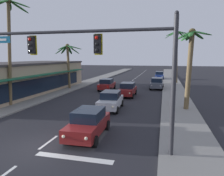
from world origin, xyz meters
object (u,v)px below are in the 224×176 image
at_px(sedan_oncoming_far, 107,84).
at_px(sedan_parked_nearest_kerb, 159,75).
at_px(palm_left_third, 68,57).
at_px(sedan_third_in_queue, 111,100).
at_px(palm_right_farthest, 177,45).
at_px(sedan_lead_at_stop_bar, 88,123).
at_px(storefront_strip_left, 23,78).
at_px(sedan_fifth_in_queue, 128,89).
at_px(traffic_signal_mast, 99,56).
at_px(sedan_parked_mid_kerb, 157,83).
at_px(palm_left_second, 9,31).
at_px(palm_right_second, 190,57).

xyz_separation_m(sedan_oncoming_far, sedan_parked_nearest_kerb, (7.13, 17.72, 0.00)).
relative_size(sedan_parked_nearest_kerb, palm_left_third, 0.66).
height_order(sedan_third_in_queue, palm_right_farthest, palm_right_farthest).
height_order(sedan_lead_at_stop_bar, storefront_strip_left, storefront_strip_left).
bearing_deg(palm_right_farthest, palm_left_third, -146.08).
distance_m(sedan_parked_nearest_kerb, palm_left_third, 22.62).
distance_m(sedan_third_in_queue, sedan_fifth_in_queue, 6.98).
relative_size(sedan_fifth_in_queue, palm_left_third, 0.66).
bearing_deg(traffic_signal_mast, sedan_lead_at_stop_bar, 127.00).
bearing_deg(palm_left_third, traffic_signal_mast, -60.65).
relative_size(sedan_fifth_in_queue, sedan_parked_nearest_kerb, 1.00).
bearing_deg(sedan_parked_mid_kerb, palm_left_third, -165.12).
distance_m(palm_left_second, storefront_strip_left, 9.94).
relative_size(sedan_fifth_in_queue, palm_right_second, 0.61).
bearing_deg(traffic_signal_mast, sedan_third_in_queue, 100.45).
height_order(traffic_signal_mast, sedan_lead_at_stop_bar, traffic_signal_mast).
bearing_deg(palm_left_second, palm_left_third, 88.60).
relative_size(sedan_parked_nearest_kerb, sedan_parked_mid_kerb, 1.00).
bearing_deg(sedan_third_in_queue, sedan_oncoming_far, 106.98).
bearing_deg(sedan_lead_at_stop_bar, storefront_strip_left, 137.42).
xyz_separation_m(palm_left_second, palm_right_second, (16.51, 2.52, -2.41)).
bearing_deg(sedan_parked_mid_kerb, palm_right_second, -76.07).
relative_size(traffic_signal_mast, palm_left_second, 1.09).
distance_m(sedan_lead_at_stop_bar, palm_left_third, 20.48).
relative_size(sedan_lead_at_stop_bar, palm_right_second, 0.61).
bearing_deg(sedan_oncoming_far, storefront_strip_left, -154.48).
height_order(sedan_lead_at_stop_bar, palm_left_second, palm_left_second).
relative_size(traffic_signal_mast, palm_right_second, 1.53).
bearing_deg(storefront_strip_left, sedan_fifth_in_queue, 3.76).
bearing_deg(palm_left_second, sedan_lead_at_stop_bar, -29.91).
height_order(sedan_oncoming_far, palm_right_farthest, palm_right_farthest).
bearing_deg(traffic_signal_mast, palm_left_third, 119.35).
bearing_deg(sedan_oncoming_far, palm_right_farthest, 45.79).
relative_size(palm_right_farthest, storefront_strip_left, 0.42).
bearing_deg(traffic_signal_mast, storefront_strip_left, 136.42).
relative_size(sedan_fifth_in_queue, storefront_strip_left, 0.19).
height_order(palm_right_farthest, storefront_strip_left, palm_right_farthest).
bearing_deg(traffic_signal_mast, sedan_parked_mid_kerb, 84.54).
relative_size(sedan_fifth_in_queue, palm_right_farthest, 0.46).
bearing_deg(palm_left_third, sedan_fifth_in_queue, -20.99).
distance_m(sedan_fifth_in_queue, sedan_parked_mid_kerb, 7.91).
xyz_separation_m(sedan_parked_nearest_kerb, sedan_parked_mid_kerb, (-0.00, -14.60, 0.00)).
distance_m(traffic_signal_mast, sedan_third_in_queue, 9.66).
relative_size(sedan_parked_mid_kerb, storefront_strip_left, 0.20).
bearing_deg(sedan_parked_mid_kerb, sedan_parked_nearest_kerb, 89.99).
relative_size(sedan_third_in_queue, palm_right_second, 0.61).
relative_size(palm_left_second, palm_left_third, 1.51).
distance_m(sedan_lead_at_stop_bar, sedan_fifth_in_queue, 13.93).
height_order(traffic_signal_mast, sedan_parked_nearest_kerb, traffic_signal_mast).
bearing_deg(sedan_lead_at_stop_bar, sedan_fifth_in_queue, 89.74).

